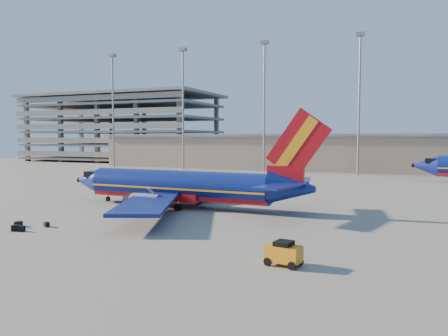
% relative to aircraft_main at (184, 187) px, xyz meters
% --- Properties ---
extents(ground, '(220.00, 220.00, 0.00)m').
position_rel_aircraft_main_xyz_m(ground, '(-1.05, 3.84, -2.27)').
color(ground, slate).
rests_on(ground, ground).
extents(terminal_building, '(122.00, 16.00, 8.50)m').
position_rel_aircraft_main_xyz_m(terminal_building, '(8.95, 61.84, 2.05)').
color(terminal_building, gray).
rests_on(terminal_building, ground).
extents(parking_garage, '(62.00, 32.00, 21.40)m').
position_rel_aircraft_main_xyz_m(parking_garage, '(-63.05, 77.89, 9.46)').
color(parking_garage, slate).
rests_on(parking_garage, ground).
extents(light_mast_row, '(101.60, 1.60, 28.65)m').
position_rel_aircraft_main_xyz_m(light_mast_row, '(3.95, 49.84, 15.28)').
color(light_mast_row, gray).
rests_on(light_mast_row, ground).
extents(aircraft_main, '(31.39, 30.18, 10.63)m').
position_rel_aircraft_main_xyz_m(aircraft_main, '(0.00, 0.00, 0.00)').
color(aircraft_main, navy).
rests_on(aircraft_main, ground).
extents(baggage_tug, '(2.29, 1.62, 1.51)m').
position_rel_aircraft_main_xyz_m(baggage_tug, '(15.80, -17.42, -1.48)').
color(baggage_tug, orange).
rests_on(baggage_tug, ground).
extents(luggage_pile, '(3.10, 2.88, 0.52)m').
position_rel_aircraft_main_xyz_m(luggage_pile, '(-7.33, -15.37, -2.03)').
color(luggage_pile, black).
rests_on(luggage_pile, ground).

